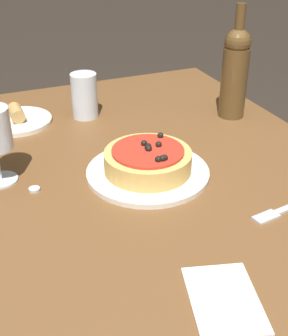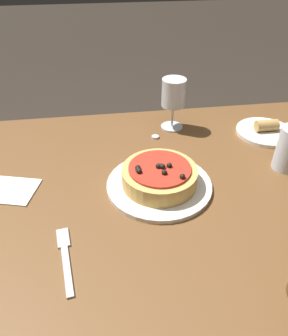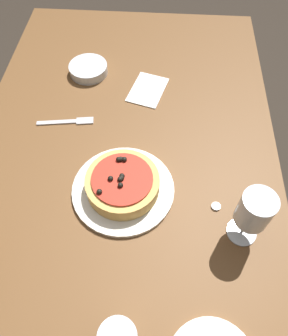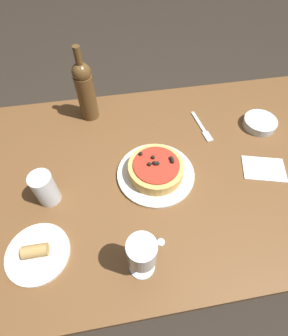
{
  "view_description": "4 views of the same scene",
  "coord_description": "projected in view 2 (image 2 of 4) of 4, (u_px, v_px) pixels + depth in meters",
  "views": [
    {
      "loc": [
        0.71,
        -0.37,
        1.26
      ],
      "look_at": [
        -0.06,
        -0.04,
        0.78
      ],
      "focal_mm": 50.0,
      "sensor_mm": 36.0,
      "label": 1
    },
    {
      "loc": [
        0.03,
        0.63,
        1.28
      ],
      "look_at": [
        -0.07,
        -0.01,
        0.8
      ],
      "focal_mm": 35.0,
      "sensor_mm": 36.0,
      "label": 2
    },
    {
      "loc": [
        -0.54,
        -0.1,
        1.5
      ],
      "look_at": [
        -0.06,
        -0.07,
        0.78
      ],
      "focal_mm": 35.0,
      "sensor_mm": 36.0,
      "label": 3
    },
    {
      "loc": [
        -0.24,
        -0.53,
        1.5
      ],
      "look_at": [
        -0.15,
        -0.03,
        0.81
      ],
      "focal_mm": 28.0,
      "sensor_mm": 36.0,
      "label": 4
    }
  ],
  "objects": [
    {
      "name": "dining_table",
      "position": [
        120.0,
        217.0,
        0.88
      ],
      "size": [
        1.49,
        0.9,
        0.73
      ],
      "color": "brown",
      "rests_on": "ground_plane"
    },
    {
      "name": "dinner_plate",
      "position": [
        159.0,
        185.0,
        0.85
      ],
      "size": [
        0.27,
        0.27,
        0.01
      ],
      "color": "silver",
      "rests_on": "dining_table"
    },
    {
      "name": "pizza",
      "position": [
        159.0,
        176.0,
        0.83
      ],
      "size": [
        0.19,
        0.19,
        0.06
      ],
      "color": "tan",
      "rests_on": "dinner_plate"
    },
    {
      "name": "wine_glass",
      "position": [
        174.0,
        94.0,
        1.04
      ],
      "size": [
        0.08,
        0.08,
        0.17
      ],
      "color": "silver",
      "rests_on": "dining_table"
    },
    {
      "name": "fork",
      "position": [
        65.0,
        255.0,
        0.67
      ],
      "size": [
        0.04,
        0.18,
        0.0
      ],
      "rotation": [
        0.0,
        0.0,
        -1.43
      ],
      "color": "#B7B7BC",
      "rests_on": "dining_table"
    },
    {
      "name": "side_plate",
      "position": [
        265.0,
        131.0,
        1.07
      ],
      "size": [
        0.19,
        0.19,
        0.05
      ],
      "color": "silver",
      "rests_on": "dining_table"
    },
    {
      "name": "paper_napkin",
      "position": [
        7.0,
        190.0,
        0.84
      ],
      "size": [
        0.17,
        0.14,
        0.0
      ],
      "color": "white",
      "rests_on": "dining_table"
    },
    {
      "name": "bottle_cap",
      "position": [
        155.0,
        137.0,
        1.05
      ],
      "size": [
        0.02,
        0.02,
        0.01
      ],
      "color": "#B7B7BC",
      "rests_on": "dining_table"
    }
  ]
}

